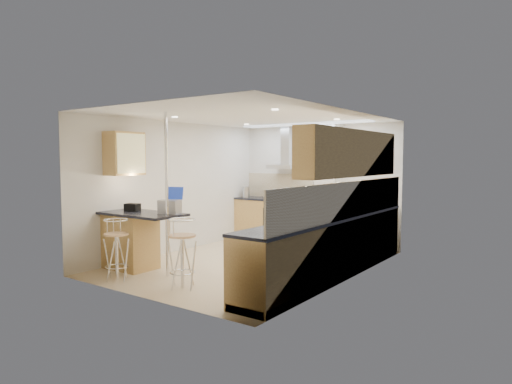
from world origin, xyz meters
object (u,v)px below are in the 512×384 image
Objects in this scene: bar_stool_near at (117,250)px; bar_stool_end at (182,253)px; laptop at (170,207)px; microwave at (346,205)px; bread_bin at (302,216)px.

bar_stool_near is 1.12m from bar_stool_end.
laptop is at bearing 86.36° from bar_stool_end.
bar_stool_near is 0.94× the size of bar_stool_end.
microwave is 1.41m from bread_bin.
laptop is 1.08m from bar_stool_end.
laptop is at bearing 92.93° from bar_stool_near.
bar_stool_end is at bearing -150.29° from bread_bin.
bar_stool_near is (-2.48, -2.56, -0.60)m from microwave.
bread_bin is (2.18, 0.37, -0.02)m from laptop.
bar_stool_end is (0.77, -0.51, -0.56)m from laptop.
bar_stool_end is 2.50× the size of bread_bin.
laptop reaches higher than bread_bin.
microwave is 0.55× the size of bar_stool_near.
laptop is 1.02m from bar_stool_near.
microwave reaches higher than bar_stool_near.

